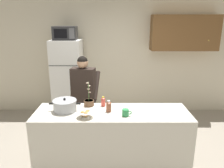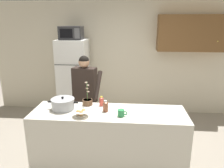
{
  "view_description": "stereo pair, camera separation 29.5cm",
  "coord_description": "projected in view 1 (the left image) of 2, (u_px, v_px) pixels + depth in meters",
  "views": [
    {
      "loc": [
        -0.0,
        -2.86,
        2.16
      ],
      "look_at": [
        0.0,
        0.55,
        1.17
      ],
      "focal_mm": 35.01,
      "sensor_mm": 36.0,
      "label": 1
    },
    {
      "loc": [
        0.29,
        -2.85,
        2.16
      ],
      "look_at": [
        0.0,
        0.55,
        1.17
      ],
      "focal_mm": 35.01,
      "sensor_mm": 36.0,
      "label": 2
    }
  ],
  "objects": [
    {
      "name": "person_near_pot",
      "position": [
        84.0,
        91.0,
        3.81
      ],
      "size": [
        0.54,
        0.47,
        1.6
      ],
      "color": "black",
      "rests_on": "ground"
    },
    {
      "name": "kitchen_island",
      "position": [
        112.0,
        140.0,
        3.22
      ],
      "size": [
        2.19,
        0.68,
        0.92
      ],
      "primitive_type": "cube",
      "color": "silver",
      "rests_on": "ground"
    },
    {
      "name": "back_wall_unit",
      "position": [
        124.0,
        54.0,
        5.13
      ],
      "size": [
        6.0,
        0.48,
        2.6
      ],
      "color": "beige",
      "rests_on": "ground"
    },
    {
      "name": "ground_plane",
      "position": [
        112.0,
        167.0,
        3.35
      ],
      "size": [
        14.0,
        14.0,
        0.0
      ],
      "primitive_type": "plane",
      "color": "#9E9384"
    },
    {
      "name": "microwave",
      "position": [
        65.0,
        33.0,
        4.57
      ],
      "size": [
        0.48,
        0.37,
        0.28
      ],
      "color": "#2D2D30",
      "rests_on": "refrigerator"
    },
    {
      "name": "bottle_near_edge",
      "position": [
        103.0,
        101.0,
        3.28
      ],
      "size": [
        0.06,
        0.06,
        0.15
      ],
      "color": "#D84C3F",
      "rests_on": "kitchen_island"
    },
    {
      "name": "coffee_mug",
      "position": [
        126.0,
        113.0,
        2.95
      ],
      "size": [
        0.13,
        0.09,
        0.1
      ],
      "color": "#2D8C4C",
      "rests_on": "kitchen_island"
    },
    {
      "name": "cooking_pot",
      "position": [
        65.0,
        105.0,
        3.11
      ],
      "size": [
        0.45,
        0.34,
        0.19
      ],
      "color": "#ADAFB5",
      "rests_on": "kitchen_island"
    },
    {
      "name": "refrigerator",
      "position": [
        68.0,
        80.0,
        4.88
      ],
      "size": [
        0.64,
        0.68,
        1.77
      ],
      "color": "white",
      "rests_on": "ground"
    },
    {
      "name": "potted_orchid",
      "position": [
        89.0,
        102.0,
        3.3
      ],
      "size": [
        0.15,
        0.15,
        0.37
      ],
      "color": "brown",
      "rests_on": "kitchen_island"
    },
    {
      "name": "bread_bowl",
      "position": [
        85.0,
        114.0,
        2.9
      ],
      "size": [
        0.22,
        0.22,
        0.1
      ],
      "color": "white",
      "rests_on": "kitchen_island"
    },
    {
      "name": "bottle_mid_counter",
      "position": [
        109.0,
        106.0,
        3.08
      ],
      "size": [
        0.08,
        0.08,
        0.16
      ],
      "color": "brown",
      "rests_on": "kitchen_island"
    }
  ]
}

